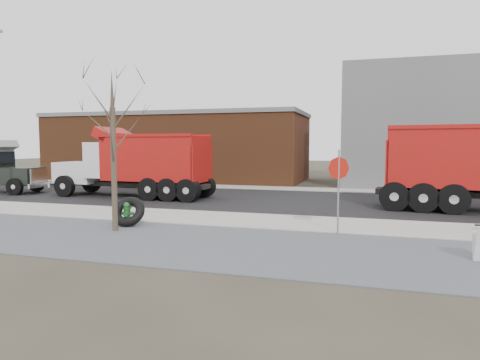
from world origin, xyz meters
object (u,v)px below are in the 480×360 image
(truck_tire, at_px, (128,212))
(stop_sign, at_px, (339,177))
(fire_hydrant, at_px, (127,214))
(dump_truck_red_b, at_px, (137,162))

(truck_tire, relative_size, stop_sign, 0.48)
(fire_hydrant, xyz_separation_m, truck_tire, (0.12, -0.10, 0.12))
(fire_hydrant, relative_size, stop_sign, 0.32)
(truck_tire, bearing_deg, stop_sign, 4.70)
(stop_sign, height_order, dump_truck_red_b, dump_truck_red_b)
(fire_hydrant, bearing_deg, stop_sign, -13.35)
(fire_hydrant, bearing_deg, truck_tire, -57.93)
(dump_truck_red_b, bearing_deg, truck_tire, 119.35)
(stop_sign, bearing_deg, fire_hydrant, 174.19)
(stop_sign, relative_size, dump_truck_red_b, 0.30)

